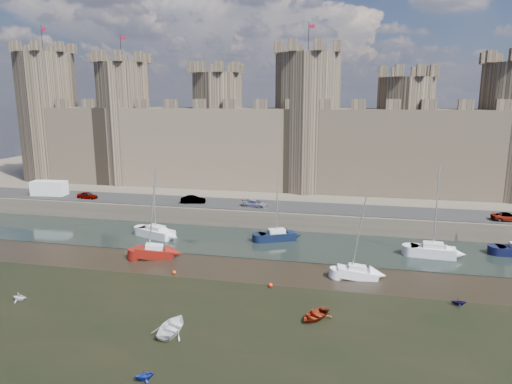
% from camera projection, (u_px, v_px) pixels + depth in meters
% --- Properties ---
extents(ground, '(160.00, 160.00, 0.00)m').
position_uv_depth(ground, '(212.00, 338.00, 35.50)').
color(ground, black).
rests_on(ground, ground).
extents(water_channel, '(160.00, 12.00, 0.08)m').
position_uv_depth(water_channel, '(269.00, 243.00, 58.45)').
color(water_channel, black).
rests_on(water_channel, ground).
extents(quay, '(160.00, 60.00, 2.50)m').
position_uv_depth(quay, '(302.00, 183.00, 92.64)').
color(quay, '#4C443A').
rests_on(quay, ground).
extents(road, '(160.00, 7.00, 0.10)m').
position_uv_depth(road, '(281.00, 206.00, 67.50)').
color(road, black).
rests_on(road, quay).
extents(castle, '(108.50, 11.00, 29.00)m').
position_uv_depth(castle, '(291.00, 137.00, 79.16)').
color(castle, '#42382B').
rests_on(castle, quay).
extents(car_0, '(3.45, 1.70, 1.13)m').
position_uv_depth(car_0, '(87.00, 195.00, 72.48)').
color(car_0, gray).
rests_on(car_0, quay).
extents(car_1, '(3.91, 2.06, 1.23)m').
position_uv_depth(car_1, '(193.00, 200.00, 69.29)').
color(car_1, gray).
rests_on(car_1, quay).
extents(car_2, '(3.99, 2.12, 1.10)m').
position_uv_depth(car_2, '(255.00, 204.00, 67.02)').
color(car_2, gray).
rests_on(car_2, quay).
extents(car_3, '(4.22, 2.36, 1.12)m').
position_uv_depth(car_3, '(508.00, 217.00, 59.54)').
color(car_3, gray).
rests_on(car_3, quay).
extents(van, '(5.74, 2.74, 2.43)m').
position_uv_depth(van, '(49.00, 188.00, 74.80)').
color(van, white).
rests_on(van, quay).
extents(sailboat_0, '(5.64, 3.74, 9.83)m').
position_uv_depth(sailboat_0, '(156.00, 232.00, 60.76)').
color(sailboat_0, silver).
rests_on(sailboat_0, ground).
extents(sailboat_1, '(5.07, 3.65, 9.49)m').
position_uv_depth(sailboat_1, '(277.00, 235.00, 59.39)').
color(sailboat_1, black).
rests_on(sailboat_1, ground).
extents(sailboat_2, '(5.11, 2.28, 10.76)m').
position_uv_depth(sailboat_2, '(433.00, 250.00, 53.27)').
color(sailboat_2, silver).
rests_on(sailboat_2, ground).
extents(sailboat_4, '(4.76, 3.06, 10.38)m').
position_uv_depth(sailboat_4, '(155.00, 252.00, 53.05)').
color(sailboat_4, '#67110B').
rests_on(sailboat_4, ground).
extents(sailboat_5, '(4.29, 2.09, 8.90)m').
position_uv_depth(sailboat_5, '(357.00, 272.00, 47.11)').
color(sailboat_5, white).
rests_on(sailboat_5, ground).
extents(dinghy_1, '(1.75, 1.71, 0.70)m').
position_uv_depth(dinghy_1, '(145.00, 375.00, 30.18)').
color(dinghy_1, navy).
rests_on(dinghy_1, ground).
extents(dinghy_2, '(2.72, 3.65, 0.72)m').
position_uv_depth(dinghy_2, '(172.00, 328.00, 36.29)').
color(dinghy_2, silver).
rests_on(dinghy_2, ground).
extents(dinghy_3, '(1.65, 1.47, 0.79)m').
position_uv_depth(dinghy_3, '(19.00, 297.00, 41.90)').
color(dinghy_3, white).
rests_on(dinghy_3, ground).
extents(dinghy_4, '(3.47, 3.75, 0.63)m').
position_uv_depth(dinghy_4, '(315.00, 315.00, 38.55)').
color(dinghy_4, maroon).
rests_on(dinghy_4, ground).
extents(dinghy_7, '(1.48, 1.33, 0.69)m').
position_uv_depth(dinghy_7, '(459.00, 302.00, 40.99)').
color(dinghy_7, black).
rests_on(dinghy_7, ground).
extents(buoy_1, '(0.39, 0.39, 0.39)m').
position_uv_depth(buoy_1, '(174.00, 272.00, 48.29)').
color(buoy_1, '#F43E0A').
rests_on(buoy_1, ground).
extents(buoy_3, '(0.44, 0.44, 0.44)m').
position_uv_depth(buoy_3, '(270.00, 285.00, 44.99)').
color(buoy_3, '#F9240B').
rests_on(buoy_3, ground).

